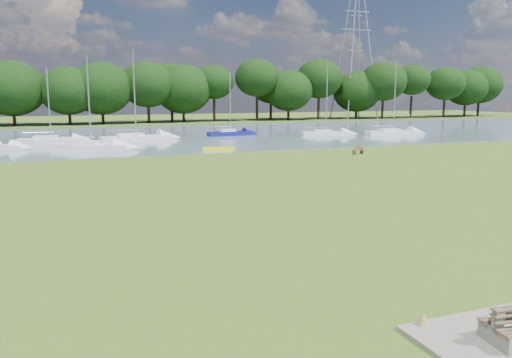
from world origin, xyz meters
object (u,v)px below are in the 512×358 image
object	(u,v)px
pylon	(356,27)
sailboat_2	(326,132)
riverbank_bench	(359,150)
sailboat_0	(50,139)
sailboat_1	(230,132)
sailboat_4	(393,131)
sailboat_7	(135,136)
kayak	(218,149)
sailboat_5	(90,145)

from	to	relation	value
pylon	sailboat_2	bearing A→B (deg)	-126.67
riverbank_bench	sailboat_0	distance (m)	32.64
sailboat_1	sailboat_2	size ratio (longest dim) A/B	0.85
sailboat_4	sailboat_7	bearing A→B (deg)	-178.51
sailboat_2	riverbank_bench	bearing A→B (deg)	-95.07
sailboat_2	sailboat_4	size ratio (longest dim) A/B	1.00
kayak	sailboat_4	size ratio (longest dim) A/B	0.32
sailboat_7	sailboat_1	bearing A→B (deg)	7.10
sailboat_5	sailboat_4	bearing A→B (deg)	28.04
kayak	sailboat_0	xyz separation A→B (m)	(-15.03, 12.63, 0.35)
pylon	sailboat_7	world-z (taller)	pylon
sailboat_4	sailboat_5	world-z (taller)	sailboat_4
riverbank_bench	pylon	distance (m)	65.05
kayak	sailboat_7	world-z (taller)	sailboat_7
sailboat_5	sailboat_7	world-z (taller)	sailboat_7
pylon	sailboat_5	world-z (taller)	pylon
sailboat_4	sailboat_5	bearing A→B (deg)	-165.80
riverbank_bench	sailboat_1	size ratio (longest dim) A/B	0.17
sailboat_2	sailboat_7	bearing A→B (deg)	-166.77
kayak	sailboat_1	bearing A→B (deg)	77.76
kayak	sailboat_0	distance (m)	19.64
sailboat_0	sailboat_5	bearing A→B (deg)	-55.83
riverbank_bench	pylon	size ratio (longest dim) A/B	0.04
riverbank_bench	pylon	bearing A→B (deg)	38.18
pylon	sailboat_0	size ratio (longest dim) A/B	3.70
pylon	sailboat_2	xyz separation A→B (m)	(-25.54, -34.31, -18.37)
riverbank_bench	sailboat_2	size ratio (longest dim) A/B	0.14
riverbank_bench	pylon	xyz separation A→B (m)	(32.59, 53.19, 18.47)
sailboat_2	sailboat_4	distance (m)	8.79
pylon	sailboat_2	size ratio (longest dim) A/B	3.16
sailboat_0	sailboat_7	bearing A→B (deg)	8.48
sailboat_2	sailboat_4	xyz separation A→B (m)	(8.33, -2.79, 0.05)
sailboat_1	kayak	bearing A→B (deg)	-117.05
pylon	sailboat_7	distance (m)	62.49
sailboat_7	riverbank_bench	bearing A→B (deg)	-56.16
sailboat_5	sailboat_7	size ratio (longest dim) A/B	0.87
kayak	riverbank_bench	bearing A→B (deg)	-23.88
riverbank_bench	sailboat_4	size ratio (longest dim) A/B	0.14
kayak	pylon	bearing A→B (deg)	56.15
riverbank_bench	pylon	world-z (taller)	pylon
riverbank_bench	sailboat_4	world-z (taller)	sailboat_4
riverbank_bench	sailboat_2	bearing A→B (deg)	49.22
sailboat_1	sailboat_4	xyz separation A→B (m)	(20.03, -6.73, 0.01)
kayak	sailboat_4	world-z (taller)	sailboat_4
riverbank_bench	sailboat_4	xyz separation A→B (m)	(15.38, 16.09, 0.15)
sailboat_7	sailboat_2	bearing A→B (deg)	-8.91
riverbank_bench	sailboat_0	bearing A→B (deg)	122.28
sailboat_2	sailboat_7	distance (m)	24.02
sailboat_1	sailboat_4	size ratio (longest dim) A/B	0.84
kayak	sailboat_2	distance (m)	21.41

